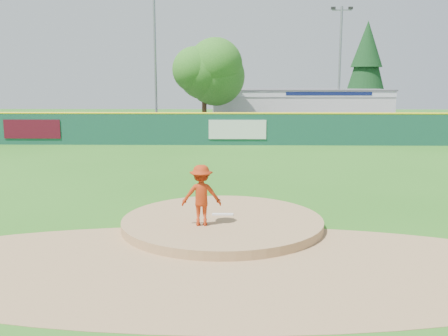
{
  "coord_description": "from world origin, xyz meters",
  "views": [
    {
      "loc": [
        0.33,
        -13.27,
        3.94
      ],
      "look_at": [
        0.0,
        2.0,
        1.3
      ],
      "focal_mm": 40.0,
      "sensor_mm": 36.0,
      "label": 1
    }
  ],
  "objects_px": {
    "pitcher": "(201,195)",
    "deciduous_tree": "(204,74)",
    "light_pole_right": "(340,62)",
    "conifer_tree": "(366,65)",
    "van": "(301,126)",
    "pool_building_grp": "(298,108)",
    "playground_slide": "(19,126)",
    "light_pole_left": "(155,55)"
  },
  "relations": [
    {
      "from": "playground_slide",
      "to": "pitcher",
      "type": "bearing_deg",
      "value": -57.73
    },
    {
      "from": "deciduous_tree",
      "to": "light_pole_left",
      "type": "xyz_separation_m",
      "value": [
        -4.0,
        2.0,
        1.5
      ]
    },
    {
      "from": "playground_slide",
      "to": "van",
      "type": "bearing_deg",
      "value": 1.36
    },
    {
      "from": "van",
      "to": "light_pole_left",
      "type": "distance_m",
      "value": 12.86
    },
    {
      "from": "deciduous_tree",
      "to": "conifer_tree",
      "type": "xyz_separation_m",
      "value": [
        15.0,
        11.0,
        0.99
      ]
    },
    {
      "from": "pitcher",
      "to": "deciduous_tree",
      "type": "distance_m",
      "value": 25.96
    },
    {
      "from": "pitcher",
      "to": "van",
      "type": "bearing_deg",
      "value": -106.83
    },
    {
      "from": "deciduous_tree",
      "to": "light_pole_left",
      "type": "relative_size",
      "value": 0.67
    },
    {
      "from": "pool_building_grp",
      "to": "light_pole_right",
      "type": "xyz_separation_m",
      "value": [
        3.0,
        -2.99,
        3.88
      ]
    },
    {
      "from": "pool_building_grp",
      "to": "deciduous_tree",
      "type": "bearing_deg",
      "value": -138.84
    },
    {
      "from": "deciduous_tree",
      "to": "pool_building_grp",
      "type": "bearing_deg",
      "value": 41.16
    },
    {
      "from": "pool_building_grp",
      "to": "playground_slide",
      "type": "bearing_deg",
      "value": -157.82
    },
    {
      "from": "playground_slide",
      "to": "light_pole_left",
      "type": "bearing_deg",
      "value": 21.65
    },
    {
      "from": "light_pole_left",
      "to": "van",
      "type": "bearing_deg",
      "value": -16.46
    },
    {
      "from": "pool_building_grp",
      "to": "light_pole_left",
      "type": "height_order",
      "value": "light_pole_left"
    },
    {
      "from": "van",
      "to": "deciduous_tree",
      "type": "relative_size",
      "value": 0.69
    },
    {
      "from": "pool_building_grp",
      "to": "conifer_tree",
      "type": "bearing_deg",
      "value": 29.78
    },
    {
      "from": "pool_building_grp",
      "to": "deciduous_tree",
      "type": "relative_size",
      "value": 2.07
    },
    {
      "from": "van",
      "to": "conifer_tree",
      "type": "bearing_deg",
      "value": -16.07
    },
    {
      "from": "pool_building_grp",
      "to": "van",
      "type": "bearing_deg",
      "value": -95.33
    },
    {
      "from": "light_pole_left",
      "to": "light_pole_right",
      "type": "relative_size",
      "value": 1.1
    },
    {
      "from": "van",
      "to": "deciduous_tree",
      "type": "bearing_deg",
      "value": 95.86
    },
    {
      "from": "pitcher",
      "to": "pool_building_grp",
      "type": "xyz_separation_m",
      "value": [
        6.53,
        32.67,
        0.62
      ]
    },
    {
      "from": "conifer_tree",
      "to": "deciduous_tree",
      "type": "bearing_deg",
      "value": -143.75
    },
    {
      "from": "light_pole_right",
      "to": "van",
      "type": "bearing_deg",
      "value": -125.38
    },
    {
      "from": "pool_building_grp",
      "to": "pitcher",
      "type": "bearing_deg",
      "value": -101.3
    },
    {
      "from": "light_pole_right",
      "to": "conifer_tree",
      "type": "bearing_deg",
      "value": 60.26
    },
    {
      "from": "conifer_tree",
      "to": "van",
      "type": "bearing_deg",
      "value": -122.26
    },
    {
      "from": "conifer_tree",
      "to": "light_pole_left",
      "type": "xyz_separation_m",
      "value": [
        -19.0,
        -9.0,
        0.51
      ]
    },
    {
      "from": "pitcher",
      "to": "playground_slide",
      "type": "xyz_separation_m",
      "value": [
        -15.07,
        23.86,
        -0.29
      ]
    },
    {
      "from": "deciduous_tree",
      "to": "conifer_tree",
      "type": "bearing_deg",
      "value": 36.25
    },
    {
      "from": "deciduous_tree",
      "to": "van",
      "type": "bearing_deg",
      "value": -10.33
    },
    {
      "from": "pool_building_grp",
      "to": "playground_slide",
      "type": "relative_size",
      "value": 5.61
    },
    {
      "from": "pool_building_grp",
      "to": "playground_slide",
      "type": "height_order",
      "value": "pool_building_grp"
    },
    {
      "from": "conifer_tree",
      "to": "light_pole_right",
      "type": "xyz_separation_m",
      "value": [
        -4.0,
        -7.0,
        0.0
      ]
    },
    {
      "from": "playground_slide",
      "to": "light_pole_right",
      "type": "bearing_deg",
      "value": 13.29
    },
    {
      "from": "van",
      "to": "light_pole_right",
      "type": "xyz_separation_m",
      "value": [
        3.78,
        5.32,
        4.82
      ]
    },
    {
      "from": "playground_slide",
      "to": "deciduous_tree",
      "type": "relative_size",
      "value": 0.37
    },
    {
      "from": "pitcher",
      "to": "deciduous_tree",
      "type": "relative_size",
      "value": 0.22
    },
    {
      "from": "conifer_tree",
      "to": "pitcher",
      "type": "bearing_deg",
      "value": -110.25
    },
    {
      "from": "van",
      "to": "light_pole_left",
      "type": "bearing_deg",
      "value": 89.73
    },
    {
      "from": "pitcher",
      "to": "pool_building_grp",
      "type": "height_order",
      "value": "pool_building_grp"
    }
  ]
}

